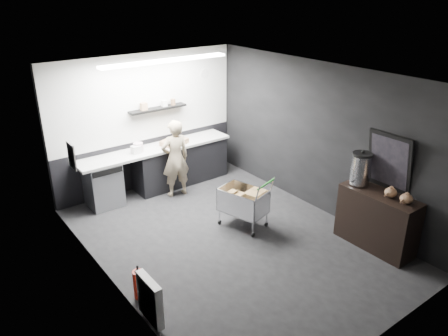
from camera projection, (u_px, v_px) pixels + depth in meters
floor at (230, 240)px, 7.20m from camera, size 5.50×5.50×0.00m
ceiling at (232, 76)px, 6.13m from camera, size 5.50×5.50×0.00m
wall_back at (147, 122)px, 8.68m from camera, size 5.50×0.00×5.50m
wall_front at (389, 245)px, 4.64m from camera, size 5.50×0.00×5.50m
wall_left at (107, 201)px, 5.56m from camera, size 0.00×5.50×5.50m
wall_right at (320, 139)px, 7.77m from camera, size 0.00×5.50×5.50m
kitchen_wall_panel at (145, 97)px, 8.47m from camera, size 3.95×0.02×1.70m
dado_panel at (150, 162)px, 9.00m from camera, size 3.95×0.02×1.00m
floating_shelf at (158, 109)px, 8.59m from camera, size 1.20×0.22×0.04m
wall_clock at (205, 74)px, 9.12m from camera, size 0.20×0.03×0.20m
poster at (72, 156)px, 6.45m from camera, size 0.02×0.30×0.40m
poster_red_band at (71, 152)px, 6.42m from camera, size 0.02×0.22×0.10m
radiator at (150, 300)px, 5.33m from camera, size 0.10×0.50×0.60m
ceiling_strip at (166, 61)px, 7.50m from camera, size 2.40×0.20×0.04m
prep_counter at (163, 167)px, 8.87m from camera, size 3.20×0.61×0.90m
person at (175, 159)px, 8.43m from camera, size 0.61×0.44×1.55m
shopping_cart at (243, 203)px, 7.46m from camera, size 0.72×0.99×0.93m
sideboard at (377, 212)px, 6.85m from camera, size 0.53×1.24×1.86m
fire_extinguisher at (139, 283)px, 5.78m from camera, size 0.15×0.15×0.51m
cardboard_box at (174, 142)px, 8.78m from camera, size 0.59×0.53×0.10m
pink_tub at (138, 147)px, 8.38m from camera, size 0.18×0.18×0.18m
white_container at (136, 150)px, 8.30m from camera, size 0.18×0.14×0.15m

